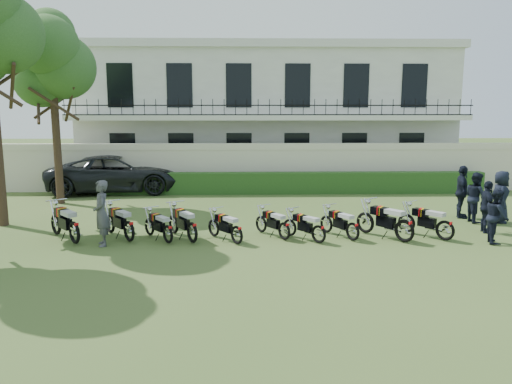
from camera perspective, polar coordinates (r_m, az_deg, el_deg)
The scene contains 22 objects.
ground at distance 16.42m, azimuth 3.01°, elevation -4.45°, with size 100.00×100.00×0.00m, color #3A5522.
perimeter_wall at distance 24.08m, azimuth 1.59°, elevation 2.89°, with size 30.00×0.35×2.30m.
hedge at distance 23.45m, azimuth 4.13°, elevation 1.04°, with size 18.00×0.60×1.00m, color #1D4619.
building at distance 29.87m, azimuth 1.02°, elevation 9.08°, with size 20.40×9.60×7.40m.
tree_west_near at distance 22.34m, azimuth -22.25°, elevation 13.80°, with size 3.40×3.20×7.90m.
motorcycle_0 at distance 15.59m, azimuth -20.07°, elevation -3.78°, with size 1.46×1.68×1.16m.
motorcycle_1 at distance 15.38m, azimuth -14.32°, elevation -3.79°, with size 1.32×1.62×1.09m.
motorcycle_2 at distance 14.98m, azimuth -10.05°, elevation -4.26°, with size 1.11×1.43×0.94m.
motorcycle_3 at distance 14.89m, azimuth -7.31°, elevation -4.03°, with size 1.11×1.72×1.07m.
motorcycle_4 at distance 14.67m, azimuth -2.21°, elevation -4.41°, with size 1.13×1.41×0.94m.
motorcycle_5 at distance 15.15m, azimuth 3.25°, elevation -3.99°, with size 1.04×1.44×0.93m.
motorcycle_6 at distance 14.89m, azimuth 7.19°, elevation -4.30°, with size 1.20×1.32×0.93m.
motorcycle_7 at distance 15.32m, azimuth 11.01°, elevation -3.96°, with size 1.00×1.52×0.95m.
motorcycle_8 at distance 15.48m, azimuth 16.64°, elevation -3.69°, with size 1.40×1.72×1.15m.
motorcycle_9 at distance 16.08m, azimuth 20.84°, elevation -3.60°, with size 1.32×1.54×1.05m.
suv at distance 24.65m, azimuth -15.62°, elevation 2.02°, with size 2.93×6.35×1.76m, color black.
inspector at distance 15.15m, azimuth -17.24°, elevation -2.33°, with size 0.70×0.46×1.93m, color #505155.
officer_1 at distance 16.42m, azimuth 25.81°, elevation -2.50°, with size 0.79×0.62×1.63m, color black.
officer_2 at distance 17.64m, azimuth 24.88°, elevation -1.56°, with size 0.99×0.41×1.69m, color black.
officer_3 at distance 19.41m, azimuth 26.16°, elevation -0.49°, with size 0.89×0.58×1.83m, color black.
officer_4 at distance 19.10m, azimuth 23.85°, elevation -0.56°, with size 0.86×0.67×1.77m, color black.
officer_5 at distance 19.63m, azimuth 22.46°, elevation 0.01°, with size 1.13×0.47×1.92m, color black.
Camera 1 is at (-1.24, -15.88, 3.99)m, focal length 35.00 mm.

